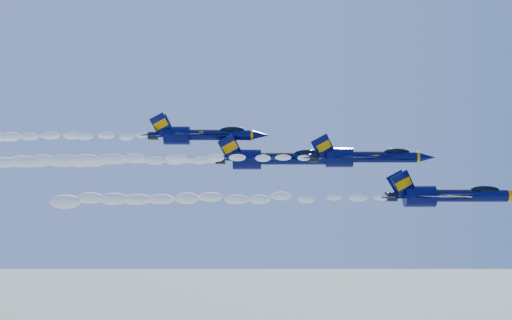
{
  "coord_description": "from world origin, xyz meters",
  "views": [
    {
      "loc": [
        -4.72,
        -87.23,
        150.98
      ],
      "look_at": [
        -5.37,
        -0.11,
        152.66
      ],
      "focal_mm": 45.0,
      "sensor_mm": 36.0,
      "label": 1
    }
  ],
  "objects_px": {
    "jet_third": "(273,159)",
    "jet_fourth": "(201,135)",
    "jet_second": "(364,157)",
    "jet_lead": "(448,195)"
  },
  "relations": [
    {
      "from": "jet_second",
      "to": "jet_third",
      "type": "xyz_separation_m",
      "value": [
        -11.64,
        10.68,
        0.01
      ]
    },
    {
      "from": "jet_lead",
      "to": "jet_fourth",
      "type": "relative_size",
      "value": 0.92
    },
    {
      "from": "jet_second",
      "to": "jet_lead",
      "type": "bearing_deg",
      "value": -48.64
    },
    {
      "from": "jet_third",
      "to": "jet_fourth",
      "type": "height_order",
      "value": "jet_fourth"
    },
    {
      "from": "jet_second",
      "to": "jet_fourth",
      "type": "xyz_separation_m",
      "value": [
        -22.47,
        11.99,
        3.6
      ]
    },
    {
      "from": "jet_second",
      "to": "jet_fourth",
      "type": "relative_size",
      "value": 0.91
    },
    {
      "from": "jet_second",
      "to": "jet_third",
      "type": "height_order",
      "value": "jet_third"
    },
    {
      "from": "jet_lead",
      "to": "jet_third",
      "type": "distance_m",
      "value": 28.54
    },
    {
      "from": "jet_second",
      "to": "jet_fourth",
      "type": "distance_m",
      "value": 25.72
    },
    {
      "from": "jet_fourth",
      "to": "jet_second",
      "type": "bearing_deg",
      "value": -28.1
    }
  ]
}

